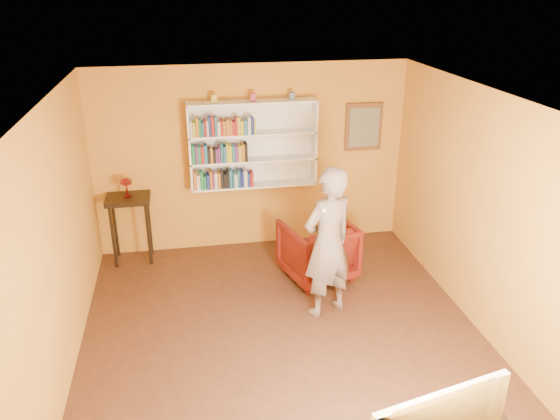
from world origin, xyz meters
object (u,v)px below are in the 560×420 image
object	(u,v)px
television	(429,417)
person	(328,243)
armchair	(318,250)
bookshelf	(253,144)
console_table	(129,208)
ruby_lustre	(126,184)

from	to	relation	value
television	person	bearing A→B (deg)	77.64
person	armchair	bearing A→B (deg)	-121.82
armchair	person	bearing A→B (deg)	67.40
person	bookshelf	bearing A→B (deg)	-97.50
bookshelf	person	bearing A→B (deg)	-72.69
console_table	armchair	bearing A→B (deg)	-20.61
television	bookshelf	bearing A→B (deg)	84.90
person	television	xyz separation A→B (m)	(0.01, -2.72, -0.05)
television	ruby_lustre	bearing A→B (deg)	105.33
console_table	person	bearing A→B (deg)	-36.81
ruby_lustre	armchair	size ratio (longest dim) A/B	0.31
console_table	person	xyz separation A→B (m)	(2.38, -1.78, 0.12)
console_table	ruby_lustre	size ratio (longest dim) A/B	3.64
ruby_lustre	person	bearing A→B (deg)	-36.81
person	television	bearing A→B (deg)	65.46
armchair	television	world-z (taller)	television
console_table	television	bearing A→B (deg)	-62.03
armchair	console_table	bearing A→B (deg)	-36.21
bookshelf	television	distance (m)	4.75
console_table	armchair	world-z (taller)	console_table
armchair	ruby_lustre	bearing A→B (deg)	-36.21
bookshelf	television	world-z (taller)	bookshelf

